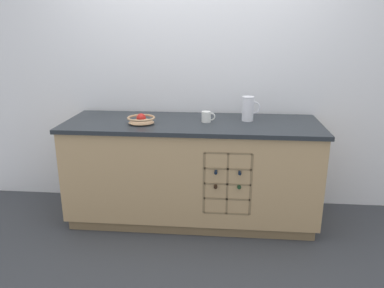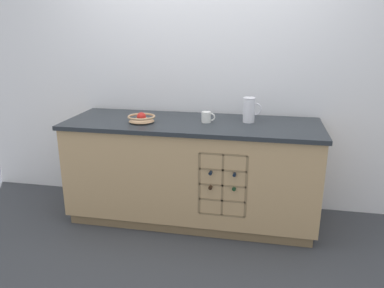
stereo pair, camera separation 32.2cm
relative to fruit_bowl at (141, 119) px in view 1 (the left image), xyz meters
name	(u,v)px [view 1 (the left image)]	position (x,y,z in m)	size (l,w,h in m)	color
ground_plane	(192,217)	(0.42, 0.09, -0.93)	(14.00, 14.00, 0.00)	#383A3F
back_wall	(196,71)	(0.42, 0.52, 0.34)	(4.52, 0.06, 2.55)	white
kitchen_island	(192,171)	(0.42, 0.09, -0.48)	(2.16, 0.76, 0.90)	olive
fruit_bowl	(141,119)	(0.00, 0.00, 0.00)	(0.23, 0.23, 0.08)	tan
white_pitcher	(248,108)	(0.89, 0.18, 0.07)	(0.16, 0.10, 0.21)	white
ceramic_mug	(207,117)	(0.54, 0.10, 0.01)	(0.12, 0.08, 0.09)	white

